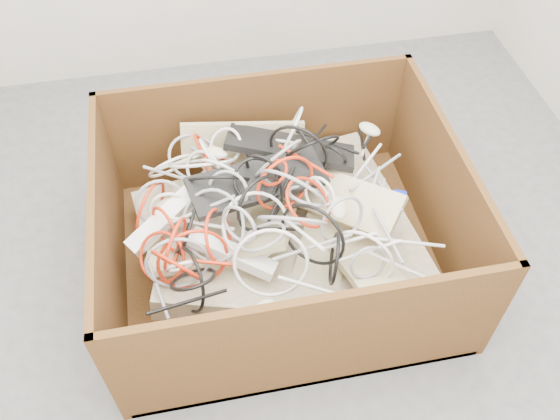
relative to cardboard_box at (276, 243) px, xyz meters
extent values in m
plane|color=#4D4D4F|center=(0.01, -0.14, -0.14)|extent=(3.00, 3.00, 0.00)
cube|color=#3D1C0F|center=(0.02, 0.00, -0.12)|extent=(1.25, 1.04, 0.03)
cube|color=#3D1C0F|center=(0.02, 0.51, 0.13)|extent=(1.25, 0.02, 0.54)
cube|color=#3D1C0F|center=(0.02, -0.51, 0.13)|extent=(1.25, 0.03, 0.54)
cube|color=#3D1C0F|center=(0.63, 0.00, 0.13)|extent=(0.02, 0.99, 0.54)
cube|color=#3D1C0F|center=(-0.59, 0.00, 0.13)|extent=(0.02, 0.99, 0.54)
cube|color=#C5B792|center=(0.02, 0.02, -0.05)|extent=(1.10, 0.95, 0.20)
cube|color=#C5B792|center=(-0.09, -0.05, 0.03)|extent=(0.78, 0.70, 0.21)
cube|color=tan|center=(-0.29, 0.16, 0.06)|extent=(0.47, 0.43, 0.15)
cube|color=tan|center=(0.24, 0.20, 0.09)|extent=(0.46, 0.44, 0.17)
cube|color=tan|center=(0.13, -0.17, 0.07)|extent=(0.35, 0.50, 0.11)
cube|color=tan|center=(-0.23, -0.07, 0.09)|extent=(0.50, 0.22, 0.18)
cube|color=tan|center=(0.26, -0.21, 0.11)|extent=(0.25, 0.48, 0.19)
cube|color=tan|center=(-0.06, 0.36, 0.19)|extent=(0.49, 0.10, 0.21)
cube|color=tan|center=(-0.02, 0.00, 0.14)|extent=(0.31, 0.46, 0.27)
cube|color=tan|center=(0.23, 0.02, 0.19)|extent=(0.44, 0.46, 0.17)
cube|color=black|center=(0.10, 0.23, 0.26)|extent=(0.50, 0.32, 0.13)
cube|color=black|center=(-0.05, 0.06, 0.29)|extent=(0.50, 0.26, 0.07)
ellipsoid|color=beige|center=(-0.39, 0.09, 0.20)|extent=(0.11, 0.10, 0.03)
ellipsoid|color=beige|center=(0.43, 0.31, 0.23)|extent=(0.10, 0.11, 0.03)
ellipsoid|color=beige|center=(-0.11, -0.37, 0.16)|extent=(0.11, 0.10, 0.03)
ellipsoid|color=beige|center=(0.19, -0.12, 0.30)|extent=(0.08, 0.11, 0.03)
ellipsoid|color=beige|center=(-0.18, 0.24, 0.28)|extent=(0.11, 0.09, 0.03)
ellipsoid|color=black|center=(0.21, -0.38, 0.15)|extent=(0.11, 0.08, 0.03)
cube|color=white|center=(-0.38, 0.03, 0.21)|extent=(0.31, 0.24, 0.14)
cube|color=white|center=(-0.18, -0.16, 0.19)|extent=(0.29, 0.22, 0.10)
cube|color=#0D1FCB|center=(0.44, -0.04, 0.22)|extent=(0.06, 0.05, 0.03)
torus|color=gray|center=(0.10, -0.06, 0.31)|extent=(0.16, 0.18, 0.11)
torus|color=#B8240D|center=(-0.36, -0.15, 0.27)|extent=(0.12, 0.24, 0.26)
torus|color=#B8240D|center=(-0.41, -0.14, 0.20)|extent=(0.17, 0.19, 0.18)
torus|color=gray|center=(-0.23, -0.09, 0.26)|extent=(0.24, 0.30, 0.27)
torus|color=silver|center=(-0.20, 0.23, 0.29)|extent=(0.08, 0.15, 0.13)
torus|color=black|center=(-0.33, -0.22, 0.17)|extent=(0.11, 0.31, 0.31)
torus|color=#B8240D|center=(0.10, 0.17, 0.25)|extent=(0.07, 0.12, 0.13)
torus|color=gray|center=(0.25, -0.30, 0.21)|extent=(0.18, 0.07, 0.18)
torus|color=#B8240D|center=(-0.31, -0.18, 0.22)|extent=(0.24, 0.11, 0.25)
torus|color=#B8240D|center=(-0.21, 0.29, 0.24)|extent=(0.09, 0.21, 0.20)
torus|color=#B8240D|center=(-0.36, -0.21, 0.25)|extent=(0.20, 0.20, 0.25)
torus|color=gray|center=(-0.36, -0.20, 0.24)|extent=(0.29, 0.07, 0.29)
torus|color=#B8240D|center=(0.03, -0.01, 0.34)|extent=(0.30, 0.10, 0.31)
torus|color=gray|center=(0.04, -0.06, 0.36)|extent=(0.27, 0.19, 0.28)
torus|color=silver|center=(-0.16, 0.15, 0.26)|extent=(0.19, 0.20, 0.25)
torus|color=silver|center=(-0.14, 0.28, 0.27)|extent=(0.14, 0.16, 0.15)
torus|color=gray|center=(-0.15, -0.15, 0.33)|extent=(0.13, 0.15, 0.19)
torus|color=gray|center=(-0.16, 0.01, 0.31)|extent=(0.19, 0.12, 0.18)
torus|color=black|center=(0.16, 0.18, 0.29)|extent=(0.29, 0.15, 0.26)
torus|color=silver|center=(-0.09, -0.12, 0.27)|extent=(0.30, 0.22, 0.23)
torus|color=#B8240D|center=(-0.22, -0.12, 0.25)|extent=(0.12, 0.24, 0.23)
torus|color=black|center=(0.24, 0.14, 0.29)|extent=(0.11, 0.12, 0.15)
torus|color=silver|center=(-0.07, -0.28, 0.27)|extent=(0.32, 0.17, 0.29)
torus|color=silver|center=(-0.35, 0.28, 0.21)|extent=(0.22, 0.17, 0.17)
torus|color=gray|center=(-0.26, 0.29, 0.22)|extent=(0.23, 0.24, 0.13)
torus|color=#B8240D|center=(-0.39, -0.04, 0.22)|extent=(0.12, 0.21, 0.24)
torus|color=gray|center=(-0.40, 0.09, 0.21)|extent=(0.23, 0.11, 0.22)
torus|color=black|center=(-0.31, -0.06, 0.23)|extent=(0.10, 0.24, 0.24)
torus|color=black|center=(-0.06, -0.07, 0.32)|extent=(0.24, 0.17, 0.28)
torus|color=#B8240D|center=(-0.16, 0.17, 0.26)|extent=(0.19, 0.23, 0.15)
torus|color=black|center=(-0.32, -0.25, 0.21)|extent=(0.19, 0.17, 0.11)
torus|color=silver|center=(0.25, -0.26, 0.20)|extent=(0.24, 0.21, 0.30)
torus|color=#B8240D|center=(-0.44, 0.10, 0.18)|extent=(0.17, 0.25, 0.29)
torus|color=silver|center=(0.10, 0.27, 0.24)|extent=(0.12, 0.12, 0.12)
torus|color=black|center=(-0.18, 0.10, 0.28)|extent=(0.26, 0.19, 0.20)
torus|color=silver|center=(-0.23, 0.22, 0.26)|extent=(0.34, 0.26, 0.23)
torus|color=#B8240D|center=(0.00, 0.03, 0.35)|extent=(0.14, 0.15, 0.09)
torus|color=#B8240D|center=(0.09, -0.10, 0.32)|extent=(0.18, 0.22, 0.17)
torus|color=silver|center=(-0.37, 0.06, 0.20)|extent=(0.21, 0.07, 0.20)
torus|color=silver|center=(0.14, -0.04, 0.29)|extent=(0.12, 0.12, 0.16)
torus|color=black|center=(0.15, -0.26, 0.21)|extent=(0.07, 0.23, 0.23)
torus|color=silver|center=(-0.23, 0.20, 0.24)|extent=(0.14, 0.17, 0.18)
torus|color=gray|center=(-0.08, -0.18, 0.29)|extent=(0.17, 0.16, 0.13)
torus|color=black|center=(-0.06, 0.02, 0.33)|extent=(0.20, 0.15, 0.14)
torus|color=black|center=(0.11, 0.16, 0.31)|extent=(0.27, 0.19, 0.32)
torus|color=silver|center=(0.10, 0.28, 0.28)|extent=(0.19, 0.22, 0.26)
torus|color=black|center=(-0.03, 0.07, 0.33)|extent=(0.15, 0.11, 0.17)
torus|color=gray|center=(0.19, -0.17, 0.29)|extent=(0.20, 0.12, 0.19)
torus|color=black|center=(0.08, -0.19, 0.27)|extent=(0.25, 0.24, 0.33)
torus|color=gray|center=(0.03, -0.15, 0.30)|extent=(0.29, 0.21, 0.23)
torus|color=gray|center=(0.03, 0.11, 0.33)|extent=(0.26, 0.18, 0.24)
torus|color=silver|center=(-0.35, -0.21, 0.23)|extent=(0.15, 0.07, 0.14)
cylinder|color=#B8240D|center=(-0.25, -0.23, 0.25)|extent=(0.14, 0.05, 0.03)
cylinder|color=black|center=(0.18, 0.24, 0.27)|extent=(0.18, 0.24, 0.10)
cylinder|color=gray|center=(-0.08, 0.30, 0.23)|extent=(0.10, 0.25, 0.03)
cylinder|color=silver|center=(0.13, 0.08, 0.28)|extent=(0.08, 0.29, 0.05)
cylinder|color=silver|center=(0.21, -0.21, 0.23)|extent=(0.19, 0.02, 0.05)
cylinder|color=silver|center=(0.38, 0.16, 0.21)|extent=(0.15, 0.15, 0.03)
cylinder|color=black|center=(0.17, 0.21, 0.26)|extent=(0.09, 0.18, 0.08)
cylinder|color=silver|center=(0.26, -0.25, 0.21)|extent=(0.22, 0.02, 0.08)
cylinder|color=#B8240D|center=(0.12, 0.09, 0.32)|extent=(0.17, 0.20, 0.02)
cylinder|color=black|center=(0.25, 0.26, 0.24)|extent=(0.21, 0.19, 0.03)
cylinder|color=silver|center=(0.36, -0.32, 0.20)|extent=(0.22, 0.12, 0.09)
cylinder|color=gray|center=(0.07, -0.24, 0.27)|extent=(0.27, 0.06, 0.02)
cylinder|color=silver|center=(0.04, -0.35, 0.23)|extent=(0.19, 0.08, 0.06)
cylinder|color=black|center=(-0.03, -0.15, 0.28)|extent=(0.15, 0.02, 0.06)
cylinder|color=black|center=(-0.34, -0.33, 0.21)|extent=(0.25, 0.09, 0.08)
cylinder|color=gray|center=(-0.24, 0.34, 0.20)|extent=(0.12, 0.12, 0.03)
cylinder|color=#B8240D|center=(0.20, 0.36, 0.17)|extent=(0.10, 0.17, 0.04)
cylinder|color=silver|center=(-0.27, -0.06, 0.25)|extent=(0.22, 0.08, 0.04)
cylinder|color=gray|center=(0.39, 0.00, 0.23)|extent=(0.06, 0.27, 0.06)
cylinder|color=black|center=(0.42, 0.27, 0.21)|extent=(0.09, 0.12, 0.02)
cylinder|color=silver|center=(0.42, 0.29, 0.18)|extent=(0.09, 0.15, 0.02)
cylinder|color=gray|center=(0.35, 0.00, 0.23)|extent=(0.11, 0.16, 0.07)
cylinder|color=gray|center=(0.34, -0.21, 0.23)|extent=(0.05, 0.23, 0.03)
cylinder|color=gray|center=(-0.36, 0.21, 0.23)|extent=(0.18, 0.07, 0.07)
cylinder|color=silver|center=(0.41, -0.23, 0.20)|extent=(0.26, 0.05, 0.07)
cylinder|color=gray|center=(-0.43, -0.24, 0.17)|extent=(0.06, 0.23, 0.03)
cylinder|color=silver|center=(0.04, -0.21, 0.32)|extent=(0.10, 0.21, 0.08)
cylinder|color=black|center=(0.02, -0.01, 0.29)|extent=(0.14, 0.19, 0.07)
cylinder|color=gray|center=(0.39, 0.08, 0.23)|extent=(0.25, 0.17, 0.04)
cylinder|color=black|center=(0.41, 0.32, 0.16)|extent=(0.04, 0.17, 0.05)
cylinder|color=black|center=(0.08, 0.39, 0.23)|extent=(0.12, 0.04, 0.05)
cylinder|color=gray|center=(-0.26, -0.04, 0.30)|extent=(0.24, 0.06, 0.05)
cylinder|color=silver|center=(-0.32, 0.33, 0.16)|extent=(0.20, 0.04, 0.04)
camera|label=1|loc=(-0.25, -1.34, 1.80)|focal=38.24mm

